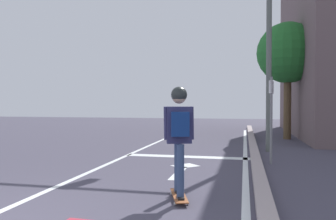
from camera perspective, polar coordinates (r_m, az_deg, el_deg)
lane_line_center at (r=9.70m, az=-6.91°, el=-7.53°), size 0.12×20.00×0.01m
lane_line_curbside at (r=9.16m, az=12.71°, el=-8.06°), size 0.12×20.00×0.01m
stop_bar at (r=9.46m, az=3.26°, el=-7.74°), size 3.38×0.40×0.01m
lane_arrow_stem at (r=7.30m, az=1.74°, el=-10.38°), size 0.16×1.40×0.01m
lane_arrow_head at (r=8.12m, az=2.88°, el=-9.21°), size 0.71×0.71×0.01m
curb_strip at (r=9.15m, az=14.29°, el=-7.65°), size 0.24×24.00×0.14m
skateboard at (r=5.35m, az=1.84°, el=-14.02°), size 0.43×0.86×0.07m
skater at (r=5.16m, az=1.87°, el=-2.80°), size 0.44×0.61×1.64m
traffic_signal_mast at (r=11.01m, az=12.11°, el=14.17°), size 4.08×0.34×5.86m
street_sign_post at (r=8.58m, az=16.76°, el=0.51°), size 0.15×0.44×2.09m
roadside_tree at (r=14.92m, az=19.24°, el=8.84°), size 2.46×2.46×4.75m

